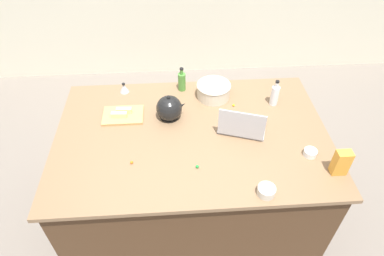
{
  "coord_description": "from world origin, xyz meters",
  "views": [
    {
      "loc": [
        -0.11,
        -1.61,
        2.46
      ],
      "look_at": [
        0.0,
        0.0,
        0.95
      ],
      "focal_mm": 31.31,
      "sensor_mm": 36.0,
      "label": 1
    }
  ],
  "objects_px": {
    "laptop": "(242,125)",
    "kitchen_timer": "(124,88)",
    "butter_stick_left": "(119,115)",
    "kettle": "(169,108)",
    "bottle_olive": "(182,81)",
    "ramekin_medium": "(310,153)",
    "butter_stick_right": "(124,110)",
    "mixing_bowl_large": "(214,90)",
    "cutting_board": "(123,115)",
    "candy_bag": "(341,163)",
    "bottle_vinegar": "(275,95)",
    "ramekin_small": "(266,191)"
  },
  "relations": [
    {
      "from": "bottle_olive",
      "to": "candy_bag",
      "type": "distance_m",
      "value": 1.26
    },
    {
      "from": "laptop",
      "to": "ramekin_medium",
      "type": "bearing_deg",
      "value": -32.98
    },
    {
      "from": "bottle_olive",
      "to": "butter_stick_right",
      "type": "relative_size",
      "value": 1.76
    },
    {
      "from": "butter_stick_left",
      "to": "kettle",
      "type": "bearing_deg",
      "value": -1.26
    },
    {
      "from": "cutting_board",
      "to": "candy_bag",
      "type": "bearing_deg",
      "value": -24.44
    },
    {
      "from": "laptop",
      "to": "mixing_bowl_large",
      "type": "relative_size",
      "value": 1.42
    },
    {
      "from": "kettle",
      "to": "candy_bag",
      "type": "height_order",
      "value": "kettle"
    },
    {
      "from": "ramekin_small",
      "to": "kitchen_timer",
      "type": "relative_size",
      "value": 1.33
    },
    {
      "from": "butter_stick_left",
      "to": "butter_stick_right",
      "type": "relative_size",
      "value": 1.0
    },
    {
      "from": "bottle_olive",
      "to": "ramekin_medium",
      "type": "height_order",
      "value": "bottle_olive"
    },
    {
      "from": "ramekin_small",
      "to": "ramekin_medium",
      "type": "xyz_separation_m",
      "value": [
        0.34,
        0.27,
        -0.01
      ]
    },
    {
      "from": "laptop",
      "to": "butter_stick_right",
      "type": "bearing_deg",
      "value": 164.48
    },
    {
      "from": "ramekin_small",
      "to": "mixing_bowl_large",
      "type": "bearing_deg",
      "value": 102.02
    },
    {
      "from": "cutting_board",
      "to": "ramekin_medium",
      "type": "distance_m",
      "value": 1.28
    },
    {
      "from": "bottle_vinegar",
      "to": "butter_stick_left",
      "type": "xyz_separation_m",
      "value": [
        -1.12,
        -0.09,
        -0.05
      ]
    },
    {
      "from": "mixing_bowl_large",
      "to": "ramekin_small",
      "type": "bearing_deg",
      "value": -77.98
    },
    {
      "from": "kettle",
      "to": "kitchen_timer",
      "type": "distance_m",
      "value": 0.47
    },
    {
      "from": "bottle_olive",
      "to": "ramekin_medium",
      "type": "bearing_deg",
      "value": -44.1
    },
    {
      "from": "bottle_vinegar",
      "to": "cutting_board",
      "type": "bearing_deg",
      "value": -176.44
    },
    {
      "from": "kettle",
      "to": "cutting_board",
      "type": "bearing_deg",
      "value": 174.75
    },
    {
      "from": "bottle_vinegar",
      "to": "butter_stick_left",
      "type": "bearing_deg",
      "value": -175.36
    },
    {
      "from": "laptop",
      "to": "kettle",
      "type": "bearing_deg",
      "value": 160.53
    },
    {
      "from": "bottle_olive",
      "to": "kitchen_timer",
      "type": "distance_m",
      "value": 0.45
    },
    {
      "from": "mixing_bowl_large",
      "to": "cutting_board",
      "type": "height_order",
      "value": "mixing_bowl_large"
    },
    {
      "from": "bottle_vinegar",
      "to": "kettle",
      "type": "bearing_deg",
      "value": -172.68
    },
    {
      "from": "ramekin_medium",
      "to": "kitchen_timer",
      "type": "xyz_separation_m",
      "value": [
        -1.21,
        0.74,
        0.02
      ]
    },
    {
      "from": "bottle_vinegar",
      "to": "cutting_board",
      "type": "distance_m",
      "value": 1.1
    },
    {
      "from": "butter_stick_right",
      "to": "ramekin_small",
      "type": "xyz_separation_m",
      "value": [
        0.85,
        -0.75,
        -0.01
      ]
    },
    {
      "from": "kitchen_timer",
      "to": "cutting_board",
      "type": "bearing_deg",
      "value": -87.3
    },
    {
      "from": "candy_bag",
      "to": "cutting_board",
      "type": "bearing_deg",
      "value": 155.56
    },
    {
      "from": "candy_bag",
      "to": "butter_stick_left",
      "type": "bearing_deg",
      "value": 156.73
    },
    {
      "from": "butter_stick_right",
      "to": "kitchen_timer",
      "type": "distance_m",
      "value": 0.27
    },
    {
      "from": "butter_stick_left",
      "to": "laptop",
      "type": "bearing_deg",
      "value": -12.06
    },
    {
      "from": "bottle_olive",
      "to": "kitchen_timer",
      "type": "height_order",
      "value": "bottle_olive"
    },
    {
      "from": "butter_stick_right",
      "to": "mixing_bowl_large",
      "type": "bearing_deg",
      "value": 13.97
    },
    {
      "from": "laptop",
      "to": "mixing_bowl_large",
      "type": "distance_m",
      "value": 0.41
    },
    {
      "from": "laptop",
      "to": "cutting_board",
      "type": "relative_size",
      "value": 1.29
    },
    {
      "from": "bottle_vinegar",
      "to": "candy_bag",
      "type": "relative_size",
      "value": 1.2
    },
    {
      "from": "mixing_bowl_large",
      "to": "bottle_olive",
      "type": "bearing_deg",
      "value": 155.28
    },
    {
      "from": "laptop",
      "to": "ramekin_small",
      "type": "relative_size",
      "value": 3.55
    },
    {
      "from": "laptop",
      "to": "cutting_board",
      "type": "height_order",
      "value": "laptop"
    },
    {
      "from": "bottle_vinegar",
      "to": "butter_stick_right",
      "type": "bearing_deg",
      "value": -177.6
    },
    {
      "from": "cutting_board",
      "to": "kitchen_timer",
      "type": "xyz_separation_m",
      "value": [
        -0.01,
        0.29,
        0.03
      ]
    },
    {
      "from": "butter_stick_left",
      "to": "ramekin_small",
      "type": "relative_size",
      "value": 1.08
    },
    {
      "from": "mixing_bowl_large",
      "to": "butter_stick_left",
      "type": "xyz_separation_m",
      "value": [
        -0.68,
        -0.21,
        -0.02
      ]
    },
    {
      "from": "laptop",
      "to": "kitchen_timer",
      "type": "xyz_separation_m",
      "value": [
        -0.82,
        0.49,
        -0.01
      ]
    },
    {
      "from": "kettle",
      "to": "kitchen_timer",
      "type": "xyz_separation_m",
      "value": [
        -0.34,
        0.32,
        -0.04
      ]
    },
    {
      "from": "laptop",
      "to": "ramekin_small",
      "type": "distance_m",
      "value": 0.53
    },
    {
      "from": "ramekin_small",
      "to": "kitchen_timer",
      "type": "xyz_separation_m",
      "value": [
        -0.87,
        1.02,
        0.01
      ]
    },
    {
      "from": "bottle_olive",
      "to": "kitchen_timer",
      "type": "relative_size",
      "value": 2.52
    }
  ]
}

